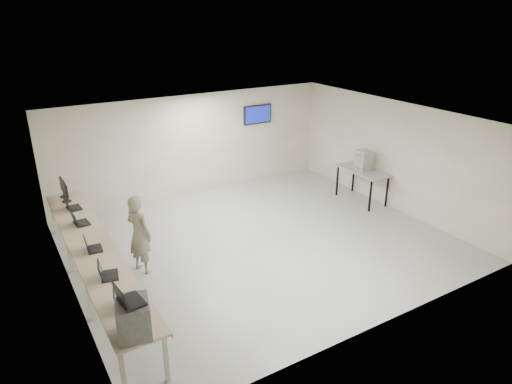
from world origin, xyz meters
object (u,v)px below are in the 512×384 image
side_table (363,172)px  soldier (139,234)px  equipment_box (134,318)px  workbench (93,250)px

side_table → soldier: bearing=-176.3°
soldier → equipment_box: bearing=136.9°
side_table → workbench: bearing=-175.1°
equipment_box → soldier: (0.99, 2.97, -0.34)m
workbench → side_table: workbench is taller
workbench → equipment_box: bearing=-91.3°
equipment_box → soldier: 3.15m
equipment_box → side_table: size_ratio=0.34×
workbench → side_table: size_ratio=4.02×
workbench → equipment_box: 2.77m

